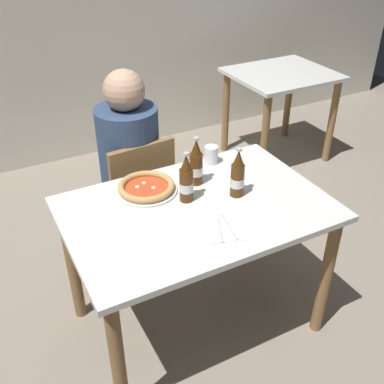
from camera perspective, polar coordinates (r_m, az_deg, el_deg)
name	(u,v)px	position (r m, az deg, el deg)	size (l,w,h in m)	color
ground_plane	(196,320)	(2.59, 0.53, -15.59)	(8.00, 8.00, 0.00)	gray
dining_table_main	(197,227)	(2.16, 0.62, -4.30)	(1.20, 0.80, 0.75)	silver
chair_behind_table	(136,195)	(2.68, -6.91, -0.37)	(0.43, 0.43, 0.85)	olive
diner_seated	(131,176)	(2.67, -7.57, 1.95)	(0.34, 0.34, 1.21)	#2D3342
dining_table_background	(280,91)	(3.94, 10.91, 12.19)	(0.80, 0.70, 0.75)	silver
pizza_margherita_near	(146,188)	(2.20, -5.69, 0.54)	(0.29, 0.29, 0.04)	white
beer_bottle_left	(196,165)	(2.21, 0.52, 3.43)	(0.07, 0.07, 0.25)	#512D0F
beer_bottle_center	(238,176)	(2.13, 5.71, 1.97)	(0.07, 0.07, 0.25)	#512D0F
beer_bottle_right	(186,181)	(2.08, -0.71, 1.41)	(0.07, 0.07, 0.25)	#512D0F
napkin_with_cutlery	(225,229)	(1.96, 4.12, -4.55)	(0.23, 0.23, 0.01)	white
paper_cup	(211,155)	(2.42, 2.39, 4.64)	(0.07, 0.07, 0.10)	white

